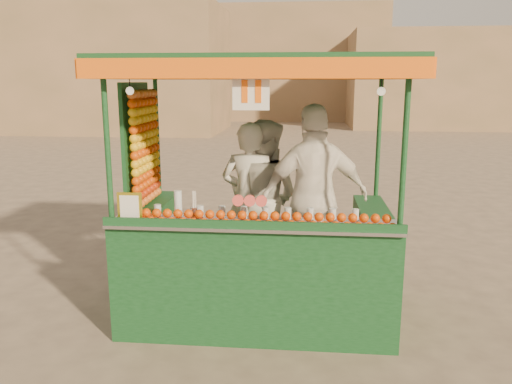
# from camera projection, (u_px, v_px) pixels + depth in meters

# --- Properties ---
(ground) EXTENTS (90.00, 90.00, 0.00)m
(ground) POSITION_uv_depth(u_px,v_px,m) (291.00, 314.00, 5.47)
(ground) COLOR brown
(ground) RESTS_ON ground
(building_left) EXTENTS (10.00, 6.00, 6.00)m
(building_left) POSITION_uv_depth(u_px,v_px,m) (120.00, 70.00, 25.13)
(building_left) COLOR #9E7759
(building_left) RESTS_ON ground
(building_right) EXTENTS (9.00, 6.00, 5.00)m
(building_right) POSITION_uv_depth(u_px,v_px,m) (434.00, 80.00, 27.63)
(building_right) COLOR #9E7759
(building_right) RESTS_ON ground
(building_center) EXTENTS (14.00, 7.00, 7.00)m
(building_center) POSITION_uv_depth(u_px,v_px,m) (275.00, 65.00, 34.10)
(building_center) COLOR #9E7759
(building_center) RESTS_ON ground
(juice_cart) EXTENTS (2.93, 1.90, 2.66)m
(juice_cart) POSITION_uv_depth(u_px,v_px,m) (251.00, 238.00, 5.27)
(juice_cart) COLOR #103B17
(juice_cart) RESTS_ON ground
(vendor_left) EXTENTS (0.67, 0.49, 1.71)m
(vendor_left) POSITION_uv_depth(u_px,v_px,m) (250.00, 201.00, 5.57)
(vendor_left) COLOR beige
(vendor_left) RESTS_ON ground
(vendor_middle) EXTENTS (1.03, 0.93, 1.73)m
(vendor_middle) POSITION_uv_depth(u_px,v_px,m) (263.00, 198.00, 5.66)
(vendor_middle) COLOR beige
(vendor_middle) RESTS_ON ground
(vendor_right) EXTENTS (1.20, 0.73, 1.91)m
(vendor_right) POSITION_uv_depth(u_px,v_px,m) (315.00, 198.00, 5.24)
(vendor_right) COLOR white
(vendor_right) RESTS_ON ground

